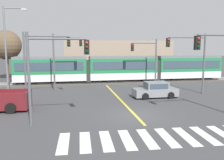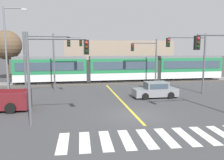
% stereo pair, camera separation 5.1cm
% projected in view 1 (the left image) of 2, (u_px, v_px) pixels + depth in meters
% --- Properties ---
extents(ground_plane, '(200.00, 200.00, 0.00)m').
position_uv_depth(ground_plane, '(135.00, 115.00, 16.88)').
color(ground_plane, '#3D3D3F').
extents(track_bed, '(120.00, 4.00, 0.18)m').
position_uv_depth(track_bed, '(104.00, 82.00, 31.98)').
color(track_bed, '#4C4742').
rests_on(track_bed, ground).
extents(rail_near, '(120.00, 0.08, 0.10)m').
position_uv_depth(rail_near, '(105.00, 82.00, 31.26)').
color(rail_near, '#939399').
rests_on(rail_near, track_bed).
extents(rail_far, '(120.00, 0.08, 0.10)m').
position_uv_depth(rail_far, '(103.00, 81.00, 32.67)').
color(rail_far, '#939399').
rests_on(rail_far, track_bed).
extents(light_rail_tram, '(28.00, 2.64, 3.43)m').
position_uv_depth(light_rail_tram, '(123.00, 68.00, 32.15)').
color(light_rail_tram, silver).
rests_on(light_rail_tram, track_bed).
extents(crosswalk_stripe_0, '(0.67, 2.82, 0.01)m').
position_uv_depth(crosswalk_stripe_0, '(63.00, 143.00, 12.07)').
color(crosswalk_stripe_0, silver).
rests_on(crosswalk_stripe_0, ground).
extents(crosswalk_stripe_1, '(0.67, 2.82, 0.01)m').
position_uv_depth(crosswalk_stripe_1, '(85.00, 142.00, 12.21)').
color(crosswalk_stripe_1, silver).
rests_on(crosswalk_stripe_1, ground).
extents(crosswalk_stripe_2, '(0.67, 2.82, 0.01)m').
position_uv_depth(crosswalk_stripe_2, '(106.00, 140.00, 12.36)').
color(crosswalk_stripe_2, silver).
rests_on(crosswalk_stripe_2, ground).
extents(crosswalk_stripe_3, '(0.67, 2.82, 0.01)m').
position_uv_depth(crosswalk_stripe_3, '(127.00, 139.00, 12.51)').
color(crosswalk_stripe_3, silver).
rests_on(crosswalk_stripe_3, ground).
extents(crosswalk_stripe_4, '(0.67, 2.82, 0.01)m').
position_uv_depth(crosswalk_stripe_4, '(147.00, 138.00, 12.66)').
color(crosswalk_stripe_4, silver).
rests_on(crosswalk_stripe_4, ground).
extents(crosswalk_stripe_5, '(0.67, 2.82, 0.01)m').
position_uv_depth(crosswalk_stripe_5, '(167.00, 137.00, 12.80)').
color(crosswalk_stripe_5, silver).
rests_on(crosswalk_stripe_5, ground).
extents(crosswalk_stripe_6, '(0.67, 2.82, 0.01)m').
position_uv_depth(crosswalk_stripe_6, '(186.00, 136.00, 12.95)').
color(crosswalk_stripe_6, silver).
rests_on(crosswalk_stripe_6, ground).
extents(crosswalk_stripe_7, '(0.67, 2.82, 0.01)m').
position_uv_depth(crosswalk_stripe_7, '(205.00, 135.00, 13.10)').
color(crosswalk_stripe_7, silver).
rests_on(crosswalk_stripe_7, ground).
extents(crosswalk_stripe_8, '(0.67, 2.82, 0.01)m').
position_uv_depth(crosswalk_stripe_8, '(223.00, 134.00, 13.25)').
color(crosswalk_stripe_8, silver).
rests_on(crosswalk_stripe_8, ground).
extents(lane_centre_line, '(0.20, 15.76, 0.01)m').
position_uv_depth(lane_centre_line, '(119.00, 99.00, 22.36)').
color(lane_centre_line, gold).
rests_on(lane_centre_line, ground).
extents(sedan_crossing, '(4.22, 1.95, 1.52)m').
position_uv_depth(sedan_crossing, '(155.00, 90.00, 22.83)').
color(sedan_crossing, gray).
rests_on(sedan_crossing, ground).
extents(traffic_light_near_left, '(3.75, 0.38, 5.73)m').
position_uv_depth(traffic_light_near_left, '(50.00, 64.00, 14.36)').
color(traffic_light_near_left, '#515459').
rests_on(traffic_light_near_left, ground).
extents(traffic_light_far_left, '(3.25, 0.38, 6.29)m').
position_uv_depth(traffic_light_far_left, '(63.00, 53.00, 26.41)').
color(traffic_light_far_left, '#515459').
rests_on(traffic_light_far_left, ground).
extents(traffic_light_mid_left, '(4.25, 0.38, 6.20)m').
position_uv_depth(traffic_light_mid_left, '(41.00, 55.00, 21.78)').
color(traffic_light_mid_left, '#515459').
rests_on(traffic_light_mid_left, ground).
extents(traffic_light_far_right, '(3.25, 0.38, 5.80)m').
position_uv_depth(traffic_light_far_right, '(147.00, 56.00, 28.77)').
color(traffic_light_far_right, '#515459').
rests_on(traffic_light_far_right, ground).
extents(traffic_light_mid_right, '(4.25, 0.38, 6.19)m').
position_uv_depth(traffic_light_mid_right, '(192.00, 54.00, 24.04)').
color(traffic_light_mid_right, '#515459').
rests_on(traffic_light_mid_right, ground).
extents(street_lamp_west, '(2.56, 0.28, 9.25)m').
position_uv_depth(street_lamp_west, '(8.00, 43.00, 26.29)').
color(street_lamp_west, slate).
rests_on(street_lamp_west, ground).
extents(bare_tree_far_west, '(4.26, 4.26, 7.24)m').
position_uv_depth(bare_tree_far_west, '(6.00, 45.00, 34.35)').
color(bare_tree_far_west, brown).
rests_on(bare_tree_far_west, ground).
extents(building_backdrop_far, '(18.91, 6.00, 5.92)m').
position_uv_depth(building_backdrop_far, '(117.00, 57.00, 43.20)').
color(building_backdrop_far, gray).
rests_on(building_backdrop_far, ground).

